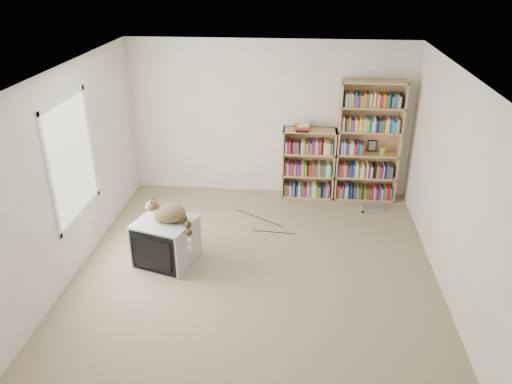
# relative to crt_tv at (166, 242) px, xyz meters

# --- Properties ---
(floor) EXTENTS (4.50, 5.00, 0.01)m
(floor) POSITION_rel_crt_tv_xyz_m (1.16, -0.20, -0.30)
(floor) COLOR tan
(floor) RESTS_ON ground
(wall_back) EXTENTS (4.50, 0.02, 2.50)m
(wall_back) POSITION_rel_crt_tv_xyz_m (1.16, 2.30, 0.95)
(wall_back) COLOR white
(wall_back) RESTS_ON floor
(wall_front) EXTENTS (4.50, 0.02, 2.50)m
(wall_front) POSITION_rel_crt_tv_xyz_m (1.16, -2.70, 0.95)
(wall_front) COLOR white
(wall_front) RESTS_ON floor
(wall_left) EXTENTS (0.02, 5.00, 2.50)m
(wall_left) POSITION_rel_crt_tv_xyz_m (-1.09, -0.20, 0.95)
(wall_left) COLOR white
(wall_left) RESTS_ON floor
(wall_right) EXTENTS (0.02, 5.00, 2.50)m
(wall_right) POSITION_rel_crt_tv_xyz_m (3.41, -0.20, 0.95)
(wall_right) COLOR white
(wall_right) RESTS_ON floor
(ceiling) EXTENTS (4.50, 5.00, 0.02)m
(ceiling) POSITION_rel_crt_tv_xyz_m (1.16, -0.20, 2.20)
(ceiling) COLOR white
(ceiling) RESTS_ON wall_back
(window) EXTENTS (0.02, 1.22, 1.52)m
(window) POSITION_rel_crt_tv_xyz_m (-1.08, -0.00, 1.10)
(window) COLOR white
(window) RESTS_ON wall_left
(crt_tv) EXTENTS (0.84, 0.80, 0.60)m
(crt_tv) POSITION_rel_crt_tv_xyz_m (0.00, 0.00, 0.00)
(crt_tv) COLOR #A1A1A3
(crt_tv) RESTS_ON floor
(cat) EXTENTS (0.63, 0.46, 0.51)m
(cat) POSITION_rel_crt_tv_xyz_m (0.11, -0.05, 0.39)
(cat) COLOR #392717
(cat) RESTS_ON crt_tv
(bookcase_tall) EXTENTS (0.97, 0.30, 1.94)m
(bookcase_tall) POSITION_rel_crt_tv_xyz_m (2.74, 2.16, 0.62)
(bookcase_tall) COLOR tan
(bookcase_tall) RESTS_ON floor
(bookcase_short) EXTENTS (0.84, 0.30, 1.15)m
(bookcase_short) POSITION_rel_crt_tv_xyz_m (1.81, 2.16, 0.23)
(bookcase_short) COLOR tan
(bookcase_short) RESTS_ON floor
(book_stack) EXTENTS (0.22, 0.28, 0.12)m
(book_stack) POSITION_rel_crt_tv_xyz_m (1.70, 2.11, 0.91)
(book_stack) COLOR red
(book_stack) RESTS_ON bookcase_short
(green_mug) EXTENTS (0.10, 0.10, 0.11)m
(green_mug) POSITION_rel_crt_tv_xyz_m (2.96, 2.14, 0.54)
(green_mug) COLOR #82B032
(green_mug) RESTS_ON bookcase_tall
(framed_print) EXTENTS (0.14, 0.05, 0.18)m
(framed_print) POSITION_rel_crt_tv_xyz_m (2.81, 2.24, 0.58)
(framed_print) COLOR black
(framed_print) RESTS_ON bookcase_tall
(dvd_player) EXTENTS (0.39, 0.32, 0.08)m
(dvd_player) POSITION_rel_crt_tv_xyz_m (2.83, 1.71, -0.26)
(dvd_player) COLOR #B5B5BB
(dvd_player) RESTS_ON floor
(wall_outlet) EXTENTS (0.01, 0.08, 0.13)m
(wall_outlet) POSITION_rel_crt_tv_xyz_m (-1.08, 0.34, 0.02)
(wall_outlet) COLOR silver
(wall_outlet) RESTS_ON wall_left
(floor_cables) EXTENTS (1.20, 0.70, 0.01)m
(floor_cables) POSITION_rel_crt_tv_xyz_m (0.86, 1.05, -0.30)
(floor_cables) COLOR black
(floor_cables) RESTS_ON floor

